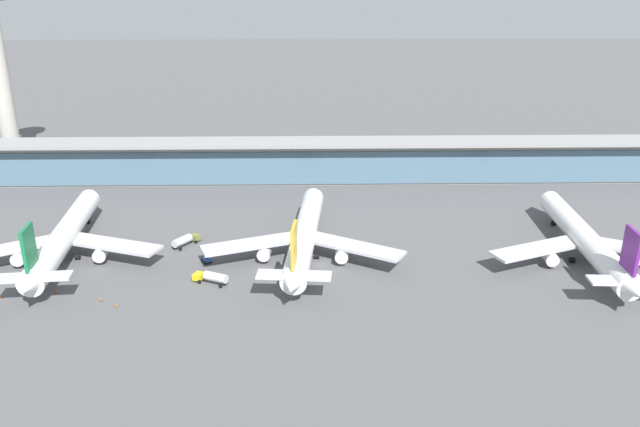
# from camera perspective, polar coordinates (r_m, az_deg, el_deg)

# --- Properties ---
(ground_plane) EXTENTS (1200.00, 1200.00, 0.00)m
(ground_plane) POSITION_cam_1_polar(r_m,az_deg,el_deg) (156.28, 0.11, -4.57)
(ground_plane) COLOR #515154
(airliner_left_stand) EXTENTS (50.48, 65.92, 17.54)m
(airliner_left_stand) POSITION_cam_1_polar(r_m,az_deg,el_deg) (170.12, -22.20, -2.00)
(airliner_left_stand) COLOR white
(airliner_left_stand) RESTS_ON ground
(airliner_centre_stand) EXTENTS (50.49, 65.92, 17.54)m
(airliner_centre_stand) POSITION_cam_1_polar(r_m,az_deg,el_deg) (158.54, -1.41, -2.01)
(airliner_centre_stand) COLOR white
(airliner_centre_stand) RESTS_ON ground
(airliner_right_stand) EXTENTS (50.61, 65.90, 17.54)m
(airliner_right_stand) POSITION_cam_1_polar(r_m,az_deg,el_deg) (169.41, 22.89, -2.19)
(airliner_right_stand) COLOR white
(airliner_right_stand) RESTS_ON ground
(service_truck_near_nose_blue) EXTENTS (2.86, 3.33, 2.05)m
(service_truck_near_nose_blue) POSITION_cam_1_polar(r_m,az_deg,el_deg) (159.25, -10.25, -4.07)
(service_truck_near_nose_blue) COLOR #234C9E
(service_truck_near_nose_blue) RESTS_ON ground
(service_truck_by_tail_yellow) EXTENTS (8.74, 5.68, 2.95)m
(service_truck_by_tail_yellow) POSITION_cam_1_polar(r_m,az_deg,el_deg) (147.88, -9.75, -5.69)
(service_truck_by_tail_yellow) COLOR yellow
(service_truck_by_tail_yellow) RESTS_ON ground
(service_truck_on_taxiway_olive) EXTENTS (6.77, 8.34, 2.95)m
(service_truck_on_taxiway_olive) POSITION_cam_1_polar(r_m,az_deg,el_deg) (169.35, -12.10, -2.36)
(service_truck_on_taxiway_olive) COLOR olive
(service_truck_on_taxiway_olive) RESTS_ON ground
(terminal_building) EXTENTS (255.11, 12.80, 15.20)m
(terminal_building) POSITION_cam_1_polar(r_m,az_deg,el_deg) (215.58, -0.29, 4.83)
(terminal_building) COLOR #B2ADA3
(terminal_building) RESTS_ON ground
(safety_cone_alpha) EXTENTS (0.62, 0.62, 0.70)m
(safety_cone_alpha) POSITION_cam_1_polar(r_m,az_deg,el_deg) (147.07, -19.19, -7.37)
(safety_cone_alpha) COLOR orange
(safety_cone_alpha) RESTS_ON ground
(safety_cone_bravo) EXTENTS (0.62, 0.62, 0.70)m
(safety_cone_bravo) POSITION_cam_1_polar(r_m,az_deg,el_deg) (155.35, -25.05, -6.70)
(safety_cone_bravo) COLOR orange
(safety_cone_bravo) RESTS_ON ground
(safety_cone_charlie) EXTENTS (0.62, 0.62, 0.70)m
(safety_cone_charlie) POSITION_cam_1_polar(r_m,az_deg,el_deg) (157.09, -26.89, -6.71)
(safety_cone_charlie) COLOR orange
(safety_cone_charlie) RESTS_ON ground
(safety_cone_delta) EXTENTS (0.62, 0.62, 0.70)m
(safety_cone_delta) POSITION_cam_1_polar(r_m,az_deg,el_deg) (154.06, -22.71, -6.55)
(safety_cone_delta) COLOR orange
(safety_cone_delta) RESTS_ON ground
(safety_cone_echo) EXTENTS (0.62, 0.62, 0.70)m
(safety_cone_echo) POSITION_cam_1_polar(r_m,az_deg,el_deg) (143.65, -17.89, -7.91)
(safety_cone_echo) COLOR orange
(safety_cone_echo) RESTS_ON ground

